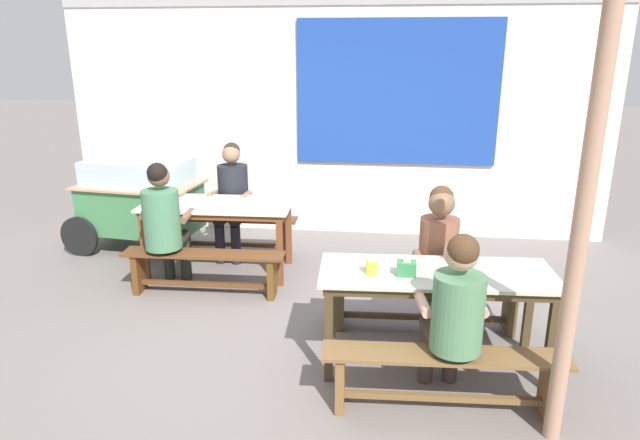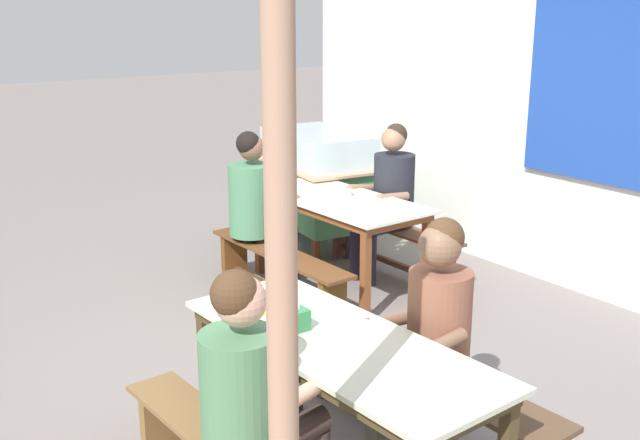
# 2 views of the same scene
# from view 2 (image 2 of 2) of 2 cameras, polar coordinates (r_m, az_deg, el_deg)

# --- Properties ---
(ground_plane) EXTENTS (40.00, 40.00, 0.00)m
(ground_plane) POSITION_cam_2_polar(r_m,az_deg,el_deg) (4.94, -1.67, -11.31)
(ground_plane) COLOR slate
(backdrop_wall) EXTENTS (6.78, 0.23, 3.00)m
(backdrop_wall) POSITION_cam_2_polar(r_m,az_deg,el_deg) (6.31, 19.39, 8.77)
(backdrop_wall) COLOR white
(backdrop_wall) RESTS_ON ground_plane
(dining_table_far) EXTENTS (1.59, 0.78, 0.77)m
(dining_table_far) POSITION_cam_2_polar(r_m,az_deg,el_deg) (6.10, 1.35, 0.97)
(dining_table_far) COLOR silver
(dining_table_far) RESTS_ON ground_plane
(dining_table_near) EXTENTS (1.74, 0.75, 0.77)m
(dining_table_near) POSITION_cam_2_polar(r_m,az_deg,el_deg) (3.58, 1.42, -10.11)
(dining_table_near) COLOR beige
(dining_table_near) RESTS_ON ground_plane
(bench_far_back) EXTENTS (1.51, 0.31, 0.43)m
(bench_far_back) POSITION_cam_2_polar(r_m,az_deg,el_deg) (6.57, 5.28, -1.66)
(bench_far_back) COLOR brown
(bench_far_back) RESTS_ON ground_plane
(bench_far_front) EXTENTS (1.58, 0.31, 0.43)m
(bench_far_front) POSITION_cam_2_polar(r_m,az_deg,el_deg) (5.89, -3.09, -3.68)
(bench_far_front) COLOR brown
(bench_far_front) RESTS_ON ground_plane
(bench_near_back) EXTENTS (1.69, 0.39, 0.43)m
(bench_near_back) POSITION_cam_2_polar(r_m,az_deg,el_deg) (4.12, 7.74, -12.68)
(bench_near_back) COLOR brown
(bench_near_back) RESTS_ON ground_plane
(food_cart) EXTENTS (1.75, 1.01, 1.09)m
(food_cart) POSITION_cam_2_polar(r_m,az_deg,el_deg) (7.35, -0.23, 3.14)
(food_cart) COLOR #42814D
(food_cart) RESTS_ON ground_plane
(person_center_facing) EXTENTS (0.46, 0.55, 1.31)m
(person_center_facing) POSITION_cam_2_polar(r_m,az_deg,el_deg) (6.40, 5.18, 2.07)
(person_center_facing) COLOR #221F2C
(person_center_facing) RESTS_ON ground_plane
(person_left_back_turned) EXTENTS (0.47, 0.57, 1.31)m
(person_left_back_turned) POSITION_cam_2_polar(r_m,az_deg,el_deg) (6.09, -4.77, 1.40)
(person_left_back_turned) COLOR #252A21
(person_left_back_turned) RESTS_ON ground_plane
(person_near_front) EXTENTS (0.48, 0.59, 1.25)m
(person_near_front) POSITION_cam_2_polar(r_m,az_deg,el_deg) (3.26, -5.05, -12.45)
(person_near_front) COLOR #41312E
(person_near_front) RESTS_ON ground_plane
(person_right_near_table) EXTENTS (0.44, 0.55, 1.27)m
(person_right_near_table) POSITION_cam_2_polar(r_m,az_deg,el_deg) (3.84, 8.25, -7.92)
(person_right_near_table) COLOR #666657
(person_right_near_table) RESTS_ON ground_plane
(tissue_box) EXTENTS (0.14, 0.10, 0.13)m
(tissue_box) POSITION_cam_2_polar(r_m,az_deg,el_deg) (3.64, -1.94, -7.34)
(tissue_box) COLOR #328149
(tissue_box) RESTS_ON dining_table_near
(condiment_jar) EXTENTS (0.09, 0.09, 0.13)m
(condiment_jar) POSITION_cam_2_polar(r_m,az_deg,el_deg) (3.82, -4.19, -6.08)
(condiment_jar) COLOR yellow
(condiment_jar) RESTS_ON dining_table_near
(soup_bowl) EXTENTS (0.17, 0.17, 0.05)m
(soup_bowl) POSITION_cam_2_polar(r_m,az_deg,el_deg) (6.12, 1.67, 2.03)
(soup_bowl) COLOR silver
(soup_bowl) RESTS_ON dining_table_far
(wooden_support_post) EXTENTS (0.10, 0.10, 2.60)m
(wooden_support_post) POSITION_cam_2_polar(r_m,az_deg,el_deg) (2.42, -2.86, -7.45)
(wooden_support_post) COLOR tan
(wooden_support_post) RESTS_ON ground_plane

